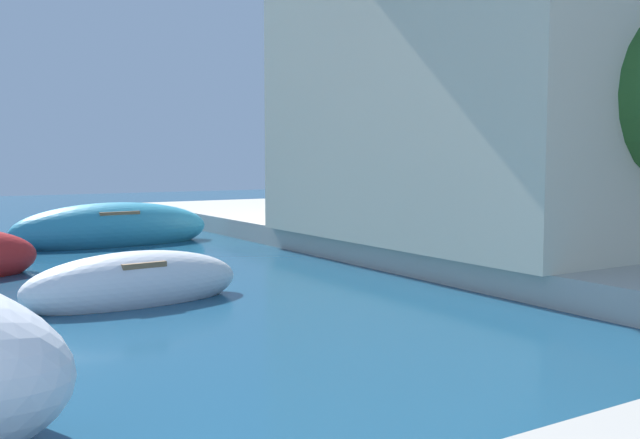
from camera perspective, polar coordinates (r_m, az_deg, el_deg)
The scene contains 4 objects.
quay_promenade at distance 5.74m, azimuth -1.71°, elevation -15.25°, with size 44.00×32.00×0.50m.
moored_boat_2 at distance 11.39m, azimuth -14.64°, elevation -5.04°, with size 3.50×1.40×1.03m.
moored_boat_4 at distance 19.15m, azimuth -16.24°, elevation -0.76°, with size 5.16×1.75×1.40m.
waterfront_building_main at distance 16.30m, azimuth 13.30°, elevation 13.07°, with size 6.76×9.33×8.02m.
Camera 1 is at (1.62, -5.03, 2.23)m, focal length 39.97 mm.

